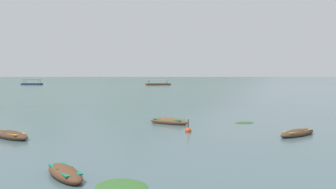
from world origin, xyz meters
The scene contains 12 objects.
ground_plane centered at (0.00, 1500.00, 0.00)m, with size 6000.00×6000.00×0.00m, color #476066.
mountain_1 centered at (-879.23, 2109.04, 216.28)m, with size 1853.85×1853.85×432.57m, color #56665B.
mountain_2 centered at (-278.03, 1777.44, 191.16)m, with size 1470.13×1470.13×382.32m, color #56665B.
rowboat_0 centered at (-11.42, 19.15, 0.20)m, with size 4.06×3.32×0.63m.
rowboat_2 centered at (-4.45, 10.25, 0.18)m, with size 2.73×3.10×0.57m.
rowboat_3 centered at (-1.07, 26.85, 0.21)m, with size 3.86×2.77×0.67m.
rowboat_7 centered at (8.34, 21.33, 0.17)m, with size 3.59×3.46×0.56m.
ferry_0 centered at (-12.87, 150.11, 0.45)m, with size 11.23×6.52×2.54m.
ferry_1 centered at (-69.62, 150.88, 0.45)m, with size 9.13×3.01×2.54m.
mooring_buoy centered at (0.64, 22.40, 0.11)m, with size 0.48×0.48×1.09m.
weed_patch_0 centered at (-1.85, 9.06, 0.00)m, with size 1.99×2.36×0.14m, color #38662D.
weed_patch_1 centered at (5.61, 27.75, 0.00)m, with size 1.36×1.89×0.14m, color #2D5628.
Camera 1 is at (0.70, -4.00, 4.24)m, focal length 37.97 mm.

